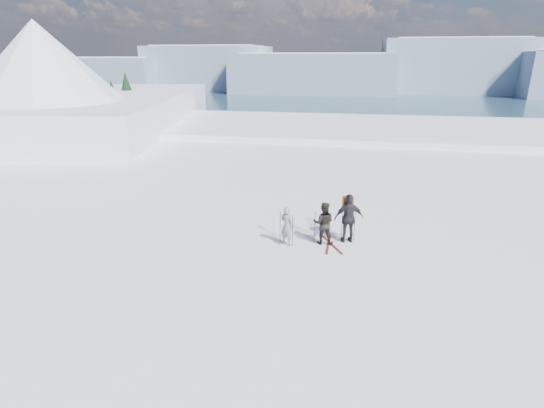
{
  "coord_description": "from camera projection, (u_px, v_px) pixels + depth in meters",
  "views": [
    {
      "loc": [
        0.85,
        -11.03,
        6.72
      ],
      "look_at": [
        -1.74,
        3.0,
        1.7
      ],
      "focal_mm": 28.0,
      "sensor_mm": 36.0,
      "label": 1
    }
  ],
  "objects": [
    {
      "name": "skier_pack",
      "position": [
        349.0,
        218.0,
        15.85
      ],
      "size": [
        1.19,
        0.72,
        1.89
      ],
      "primitive_type": "imported",
      "rotation": [
        0.0,
        0.0,
        3.39
      ],
      "color": "black",
      "rests_on": "ground"
    },
    {
      "name": "near_ridge",
      "position": [
        90.0,
        156.0,
        45.54
      ],
      "size": [
        31.37,
        35.68,
        25.62
      ],
      "color": "white",
      "rests_on": "ground"
    },
    {
      "name": "skier_grey",
      "position": [
        287.0,
        226.0,
        15.68
      ],
      "size": [
        0.66,
        0.58,
        1.51
      ],
      "primitive_type": "imported",
      "rotation": [
        0.0,
        0.0,
        2.65
      ],
      "color": "gray",
      "rests_on": "ground"
    },
    {
      "name": "lake_basin",
      "position": [
        338.0,
        194.0,
        42.59
      ],
      "size": [
        820.0,
        820.0,
        71.62
      ],
      "color": "white",
      "rests_on": "ground"
    },
    {
      "name": "backpack",
      "position": [
        349.0,
        185.0,
        15.68
      ],
      "size": [
        0.45,
        0.32,
        0.55
      ],
      "primitive_type": "cube",
      "rotation": [
        0.0,
        0.0,
        3.39
      ],
      "color": "#D45613",
      "rests_on": "skier_pack"
    },
    {
      "name": "skier_dark",
      "position": [
        323.0,
        223.0,
        15.77
      ],
      "size": [
        0.81,
        0.64,
        1.63
      ],
      "primitive_type": "imported",
      "rotation": [
        0.0,
        0.0,
        3.17
      ],
      "color": "black",
      "rests_on": "ground"
    },
    {
      "name": "far_mountain_range",
      "position": [
        383.0,
        70.0,
        431.73
      ],
      "size": [
        770.0,
        110.0,
        53.0
      ],
      "color": "slate",
      "rests_on": "ground"
    },
    {
      "name": "ski_poles",
      "position": [
        319.0,
        228.0,
        15.75
      ],
      "size": [
        2.73,
        0.67,
        1.35
      ],
      "color": "black",
      "rests_on": "ground"
    },
    {
      "name": "skis_loose",
      "position": [
        330.0,
        245.0,
        15.87
      ],
      "size": [
        0.88,
        1.7,
        0.03
      ],
      "color": "black",
      "rests_on": "ground"
    }
  ]
}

